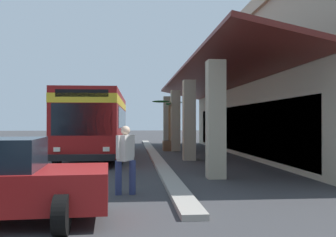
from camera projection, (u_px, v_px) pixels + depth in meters
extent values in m
plane|color=#38383A|center=(231.00, 155.00, 20.72)|extent=(120.00, 120.00, 0.00)
cube|color=#9E998E|center=(154.00, 154.00, 20.42)|extent=(27.32, 0.50, 0.12)
cube|color=#B2A88E|center=(329.00, 93.00, 21.33)|extent=(22.77, 10.60, 6.68)
cube|color=#C0B59A|center=(329.00, 27.00, 21.37)|extent=(23.07, 10.90, 0.60)
cube|color=#B2A88E|center=(167.00, 121.00, 29.07)|extent=(0.55, 0.55, 3.67)
cube|color=#B2A88E|center=(175.00, 121.00, 23.40)|extent=(0.55, 0.55, 3.67)
cube|color=#B2A88E|center=(189.00, 120.00, 17.73)|extent=(0.55, 0.55, 3.67)
cube|color=#B2A88E|center=(216.00, 119.00, 12.07)|extent=(0.55, 0.55, 3.67)
cube|color=#5B1E19|center=(206.00, 80.00, 20.71)|extent=(22.77, 3.16, 0.82)
cube|color=#19232D|center=(236.00, 129.00, 20.83)|extent=(19.13, 0.08, 2.40)
cube|color=maroon|center=(97.00, 123.00, 19.74)|extent=(11.03, 2.68, 2.75)
cube|color=yellow|center=(97.00, 104.00, 19.74)|extent=(11.05, 2.70, 0.36)
cube|color=#19232D|center=(98.00, 118.00, 20.04)|extent=(9.27, 2.69, 0.90)
cube|color=#19232D|center=(82.00, 119.00, 14.29)|extent=(0.09, 2.24, 1.20)
cube|color=black|center=(82.00, 93.00, 14.28)|extent=(0.08, 1.94, 0.28)
cube|color=black|center=(81.00, 158.00, 14.14)|extent=(0.23, 2.45, 0.24)
cube|color=silver|center=(106.00, 149.00, 14.30)|extent=(0.06, 0.24, 0.16)
cube|color=silver|center=(57.00, 149.00, 14.15)|extent=(0.06, 0.24, 0.16)
cube|color=silver|center=(100.00, 95.00, 21.25)|extent=(2.42, 1.81, 0.24)
cylinder|color=black|center=(119.00, 152.00, 16.21)|extent=(1.00, 0.30, 1.00)
cylinder|color=black|center=(57.00, 152.00, 16.01)|extent=(1.00, 0.30, 1.00)
cylinder|color=black|center=(124.00, 143.00, 22.90)|extent=(1.00, 0.30, 1.00)
cylinder|color=black|center=(81.00, 143.00, 22.69)|extent=(1.00, 0.30, 1.00)
cylinder|color=black|center=(73.00, 194.00, 7.74)|extent=(0.64, 0.22, 0.64)
cylinder|color=black|center=(62.00, 215.00, 5.96)|extent=(0.64, 0.22, 0.64)
cylinder|color=navy|center=(132.00, 177.00, 9.37)|extent=(0.16, 0.16, 0.82)
cylinder|color=navy|center=(118.00, 178.00, 9.33)|extent=(0.16, 0.16, 0.82)
cube|color=silver|center=(125.00, 148.00, 9.36)|extent=(0.53, 0.41, 0.62)
sphere|color=beige|center=(125.00, 130.00, 9.36)|extent=(0.22, 0.22, 0.22)
cylinder|color=silver|center=(133.00, 146.00, 9.61)|extent=(0.09, 0.09, 0.55)
cylinder|color=silver|center=(118.00, 147.00, 9.11)|extent=(0.09, 0.09, 0.55)
cube|color=brown|center=(170.00, 146.00, 23.63)|extent=(0.82, 0.82, 0.61)
cylinder|color=#332319|center=(170.00, 141.00, 23.63)|extent=(0.70, 0.70, 0.02)
cylinder|color=brown|center=(170.00, 123.00, 23.64)|extent=(0.16, 0.16, 2.16)
ellipsoid|color=#195123|center=(170.00, 104.00, 23.20)|extent=(0.91, 0.31, 0.19)
ellipsoid|color=#195123|center=(176.00, 102.00, 23.79)|extent=(0.41, 0.86, 0.15)
ellipsoid|color=#195123|center=(168.00, 104.00, 24.03)|extent=(0.82, 0.36, 0.17)
ellipsoid|color=#195123|center=(161.00, 101.00, 23.63)|extent=(0.26, 1.08, 0.17)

